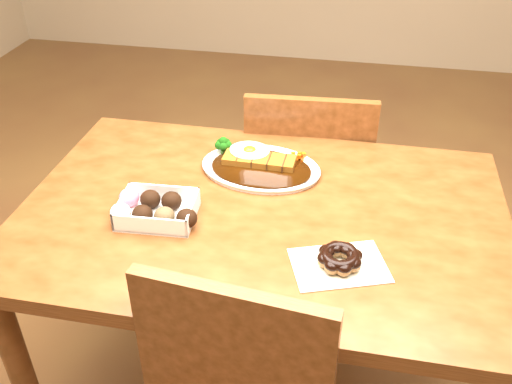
% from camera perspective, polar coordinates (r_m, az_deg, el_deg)
% --- Properties ---
extents(table, '(1.20, 0.80, 0.75)m').
position_cam_1_polar(table, '(1.47, 0.58, -4.94)').
color(table, '#47260E').
rests_on(table, ground).
extents(chair_far, '(0.45, 0.45, 0.87)m').
position_cam_1_polar(chair_far, '(2.00, 5.16, 0.52)').
color(chair_far, '#47260E').
rests_on(chair_far, ground).
extents(katsu_curry_plate, '(0.34, 0.26, 0.06)m').
position_cam_1_polar(katsu_curry_plate, '(1.56, 0.31, 2.76)').
color(katsu_curry_plate, white).
rests_on(katsu_curry_plate, table).
extents(donut_box, '(0.21, 0.15, 0.05)m').
position_cam_1_polar(donut_box, '(1.39, -10.04, -1.67)').
color(donut_box, white).
rests_on(donut_box, table).
extents(pon_de_ring, '(0.24, 0.20, 0.04)m').
position_cam_1_polar(pon_de_ring, '(1.25, 8.37, -6.62)').
color(pon_de_ring, silver).
rests_on(pon_de_ring, table).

